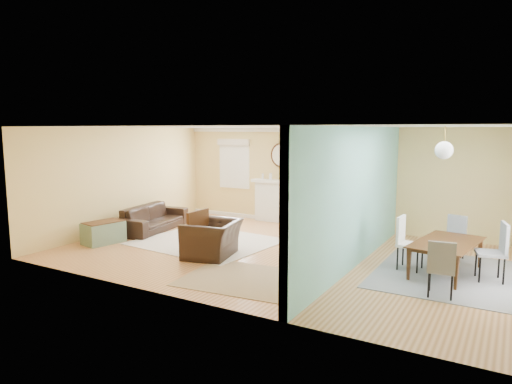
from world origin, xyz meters
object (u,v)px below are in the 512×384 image
eames_chair (212,239)px  credenza (359,227)px  green_chair (314,222)px  dining_table (448,258)px  sofa (153,218)px

eames_chair → credenza: 3.28m
credenza → green_chair: bearing=158.4°
eames_chair → green_chair: 3.04m
credenza → dining_table: (1.99, -1.23, -0.11)m
eames_chair → dining_table: 4.42m
sofa → green_chair: (3.74, 1.61, -0.00)m
eames_chair → green_chair: bearing=148.1°
eames_chair → credenza: (2.27, 2.36, 0.04)m
eames_chair → sofa: bearing=-127.0°
green_chair → credenza: size_ratio=0.47×
green_chair → dining_table: green_chair is taller
green_chair → dining_table: size_ratio=0.41×
sofa → green_chair: sofa is taller
dining_table → green_chair: bearing=71.2°
sofa → dining_table: sofa is taller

